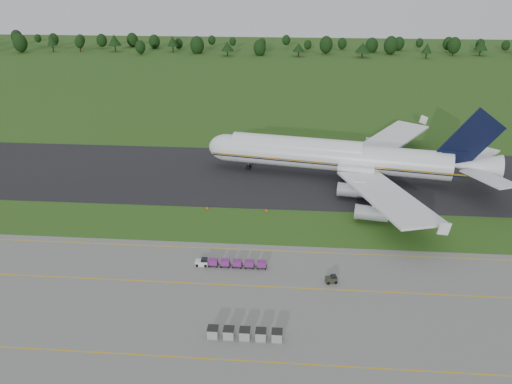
# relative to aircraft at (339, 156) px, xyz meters

# --- Properties ---
(ground) EXTENTS (600.00, 600.00, 0.00)m
(ground) POSITION_rel_aircraft_xyz_m (-22.97, -27.88, -5.99)
(ground) COLOR #295018
(ground) RESTS_ON ground
(apron) EXTENTS (300.00, 52.00, 0.06)m
(apron) POSITION_rel_aircraft_xyz_m (-22.97, -61.88, -5.96)
(apron) COLOR slate
(apron) RESTS_ON ground
(taxiway) EXTENTS (300.00, 40.00, 0.08)m
(taxiway) POSITION_rel_aircraft_xyz_m (-22.97, 0.12, -5.95)
(taxiway) COLOR black
(taxiway) RESTS_ON ground
(apron_markings) EXTENTS (300.00, 30.20, 0.01)m
(apron_markings) POSITION_rel_aircraft_xyz_m (-22.97, -54.86, -5.92)
(apron_markings) COLOR gold
(apron_markings) RESTS_ON apron
(tree_line) EXTENTS (523.38, 22.94, 11.64)m
(tree_line) POSITION_rel_aircraft_xyz_m (-11.18, 191.62, 0.05)
(tree_line) COLOR black
(tree_line) RESTS_ON ground
(aircraft) EXTENTS (74.95, 71.76, 20.96)m
(aircraft) POSITION_rel_aircraft_xyz_m (0.00, 0.00, 0.00)
(aircraft) COLOR white
(aircraft) RESTS_ON ground
(baggage_train) EXTENTS (13.23, 1.40, 1.35)m
(baggage_train) POSITION_rel_aircraft_xyz_m (-22.94, -44.06, -5.20)
(baggage_train) COLOR silver
(baggage_train) RESTS_ON apron
(utility_cart) EXTENTS (2.18, 1.60, 1.08)m
(utility_cart) POSITION_rel_aircraft_xyz_m (-4.54, -47.71, -5.40)
(utility_cart) COLOR #2A2C1F
(utility_cart) RESTS_ON apron
(uld_row) EXTENTS (11.24, 1.64, 1.62)m
(uld_row) POSITION_rel_aircraft_xyz_m (-18.26, -63.20, -5.11)
(uld_row) COLOR #969696
(uld_row) RESTS_ON apron
(edge_markers) EXTENTS (14.05, 0.30, 0.60)m
(edge_markers) POSITION_rel_aircraft_xyz_m (-24.29, -21.14, -5.71)
(edge_markers) COLOR #F74D07
(edge_markers) RESTS_ON ground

